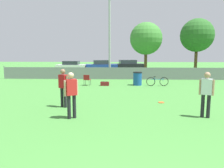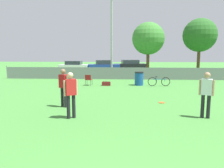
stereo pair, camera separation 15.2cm
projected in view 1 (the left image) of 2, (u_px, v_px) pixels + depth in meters
fence_backline at (127, 73)px, 20.04m from camera, size 23.31×0.07×1.21m
light_pole at (110, 26)px, 21.10m from camera, size 0.90×0.36×8.46m
tree_near_pole at (146, 39)px, 22.87m from camera, size 3.38×3.38×5.61m
tree_far_right at (197, 35)px, 22.90m from camera, size 3.47×3.47×6.00m
player_defender_red at (71, 92)px, 7.88m from camera, size 0.46×0.38×1.70m
player_thrower_red at (63, 85)px, 9.56m from camera, size 0.47×0.37×1.70m
player_receiver_white at (206, 92)px, 7.99m from camera, size 0.49×0.35×1.70m
frisbee_disc at (161, 102)px, 10.56m from camera, size 0.29×0.29×0.03m
folding_chair_sideline at (87, 79)px, 16.20m from camera, size 0.50×0.50×0.81m
bicycle_sideline at (157, 81)px, 15.99m from camera, size 1.63×0.44×0.70m
trash_bin at (137, 78)px, 16.35m from camera, size 0.67×0.67×1.01m
gear_bag_sideline at (105, 84)px, 16.18m from camera, size 0.62×0.34×0.30m
parked_car_white at (71, 66)px, 29.27m from camera, size 3.97×1.80×1.39m
parked_car_blue at (101, 66)px, 29.60m from camera, size 4.46×2.58×1.49m
parked_car_dark at (128, 65)px, 31.22m from camera, size 4.73×2.64×1.48m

